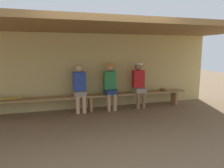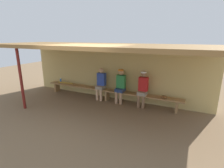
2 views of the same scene
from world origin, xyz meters
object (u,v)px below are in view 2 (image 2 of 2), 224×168
baseball_glove_worn (164,97)px  support_post (21,79)px  player_in_red (143,87)px  player_leftmost (101,82)px  bench (107,91)px  water_bottle_blue (61,80)px  baseball_bat (66,83)px  player_near_post (120,85)px

baseball_glove_worn → support_post: bearing=71.2°
player_in_red → baseball_glove_worn: (0.81, -0.04, -0.24)m
player_in_red → player_leftmost: player_in_red is taller
baseball_glove_worn → bench: bearing=46.5°
bench → player_in_red: player_in_red is taller
bench → water_bottle_blue: 2.50m
bench → baseball_bat: size_ratio=7.81×
player_near_post → water_bottle_blue: (-3.09, 0.02, -0.18)m
bench → baseball_glove_worn: bearing=-0.8°
bench → baseball_glove_worn: size_ratio=25.00×
player_near_post → player_leftmost: 0.89m
baseball_bat → player_leftmost: bearing=-5.7°
bench → player_in_red: 1.54m
bench → player_leftmost: player_leftmost is taller
water_bottle_blue → bench: bearing=-0.4°
player_leftmost → baseball_glove_worn: (2.60, -0.04, -0.22)m
bench → player_near_post: player_near_post is taller
player_near_post → player_leftmost: (-0.89, -0.00, -0.02)m
player_near_post → bench: bearing=-179.7°
support_post → player_in_red: 4.41m
player_near_post → player_in_red: bearing=0.0°
bench → player_leftmost: bearing=179.4°
water_bottle_blue → baseball_bat: (0.29, -0.02, -0.07)m
bench → baseball_bat: (-2.20, -0.00, 0.11)m
player_leftmost → bench: bearing=-0.6°
baseball_bat → water_bottle_blue: bearing=170.6°
support_post → water_bottle_blue: support_post is taller
support_post → baseball_glove_worn: size_ratio=9.17×
support_post → bench: 3.24m
support_post → bench: bearing=41.6°
player_in_red → water_bottle_blue: player_in_red is taller
player_in_red → player_leftmost: (-1.79, -0.00, -0.02)m
player_leftmost → baseball_glove_worn: bearing=-0.8°
player_in_red → water_bottle_blue: (-3.99, 0.02, -0.18)m
baseball_bat → player_in_red: bearing=-5.7°
player_near_post → baseball_bat: (-2.79, -0.00, -0.25)m
player_near_post → water_bottle_blue: size_ratio=5.96×
support_post → water_bottle_blue: (-0.13, 2.12, -0.53)m
baseball_glove_worn → baseball_bat: baseball_glove_worn is taller
support_post → player_in_red: (3.86, 2.10, -0.35)m
water_bottle_blue → player_leftmost: bearing=-0.4°
water_bottle_blue → baseball_bat: size_ratio=0.29×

